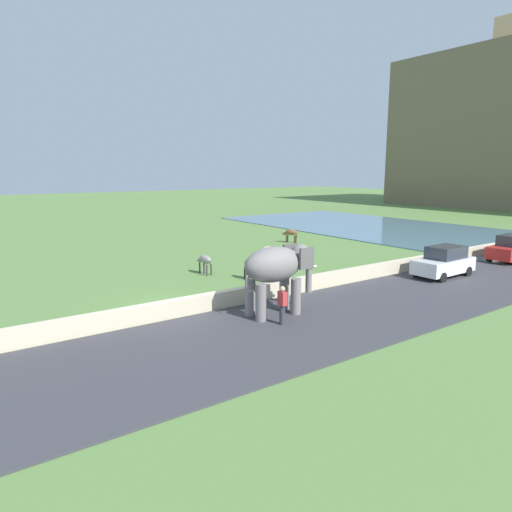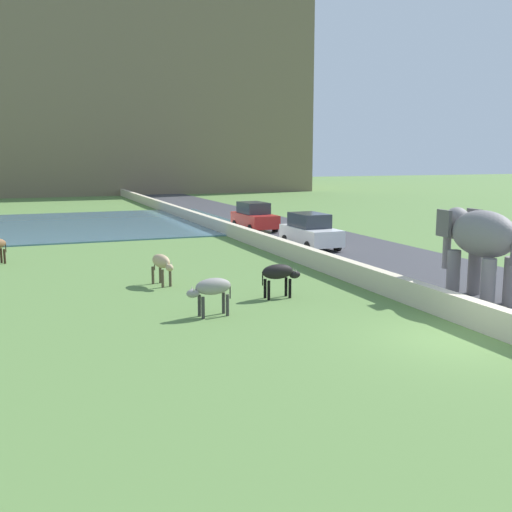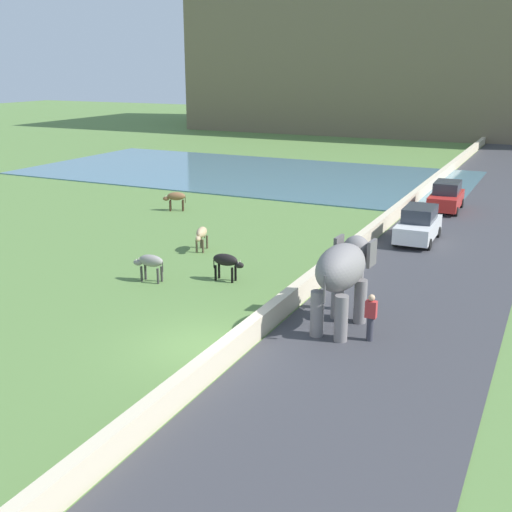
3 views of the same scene
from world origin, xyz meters
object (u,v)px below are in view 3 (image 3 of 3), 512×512
object	(u,v)px
elephant	(343,271)
car_white	(419,225)
cow_brown	(175,197)
cow_grey	(150,262)
person_beside_elephant	(371,317)
cow_black	(227,261)
cow_tan	(201,234)
car_red	(446,197)

from	to	relation	value
elephant	car_white	world-z (taller)	elephant
cow_brown	cow_grey	world-z (taller)	same
person_beside_elephant	cow_black	xyz separation A→B (m)	(-7.04, 3.38, -0.04)
cow_tan	person_beside_elephant	bearing A→B (deg)	-33.50
cow_tan	cow_brown	world-z (taller)	same
person_beside_elephant	car_white	size ratio (longest dim) A/B	0.40
cow_tan	cow_brown	xyz separation A→B (m)	(-5.90, 6.93, 0.00)
person_beside_elephant	car_red	xyz separation A→B (m)	(-1.21, 20.76, 0.03)
cow_brown	person_beside_elephant	bearing A→B (deg)	-40.35
elephant	car_white	size ratio (longest dim) A/B	0.87
person_beside_elephant	car_white	xyz separation A→B (m)	(-1.21, 12.85, 0.03)
elephant	cow_grey	size ratio (longest dim) A/B	2.50
cow_black	cow_tan	world-z (taller)	same
person_beside_elephant	cow_grey	bearing A→B (deg)	168.84
cow_tan	cow_grey	bearing A→B (deg)	-85.28
elephant	car_white	xyz separation A→B (m)	(-0.01, 12.16, -1.14)
elephant	cow_black	xyz separation A→B (m)	(-5.85, 2.69, -1.20)
car_white	cow_grey	bearing A→B (deg)	-128.32
car_red	cow_grey	distance (m)	20.70
cow_tan	car_red	bearing A→B (deg)	57.17
elephant	car_white	distance (m)	12.21
car_red	cow_tan	size ratio (longest dim) A/B	2.85
cow_grey	car_white	bearing A→B (deg)	51.68
cow_tan	cow_grey	distance (m)	4.85
car_red	person_beside_elephant	bearing A→B (deg)	-86.66
cow_tan	cow_black	bearing A→B (deg)	-46.74
elephant	cow_brown	world-z (taller)	elephant
cow_black	cow_grey	bearing A→B (deg)	-152.62
elephant	cow_tan	bearing A→B (deg)	146.06
car_red	cow_black	xyz separation A→B (m)	(-5.83, -17.37, -0.06)
elephant	cow_grey	distance (m)	8.81
person_beside_elephant	cow_black	distance (m)	7.81
cow_brown	elephant	bearing A→B (deg)	-41.07
cow_black	cow_brown	bearing A→B (deg)	131.36
car_white	cow_tan	xyz separation A→B (m)	(-9.02, -6.08, -0.06)
cow_tan	cow_grey	size ratio (longest dim) A/B	1.01
car_white	cow_brown	distance (m)	14.95
person_beside_elephant	cow_grey	xyz separation A→B (m)	(-9.83, 1.94, -0.04)
cow_brown	cow_black	bearing A→B (deg)	-48.64
person_beside_elephant	cow_grey	distance (m)	10.02
elephant	cow_black	distance (m)	6.55
car_red	cow_brown	bearing A→B (deg)	-154.71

